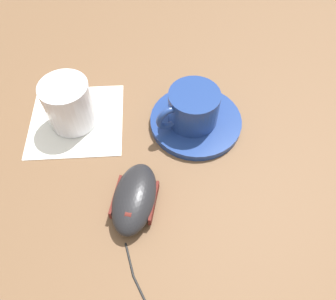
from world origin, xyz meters
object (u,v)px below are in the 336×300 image
saucer (196,121)px  drinking_glass (69,104)px  computer_mouse (135,198)px  coffee_cup (192,107)px

saucer → drinking_glass: size_ratio=1.90×
computer_mouse → coffee_cup: bearing=-49.3°
coffee_cup → computer_mouse: coffee_cup is taller
coffee_cup → drinking_glass: size_ratio=1.35×
computer_mouse → drinking_glass: size_ratio=1.56×
coffee_cup → computer_mouse: bearing=130.7°
saucer → drinking_glass: 0.22m
saucer → computer_mouse: computer_mouse is taller
saucer → coffee_cup: size_ratio=1.41×
coffee_cup → computer_mouse: (-0.12, 0.14, -0.02)m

